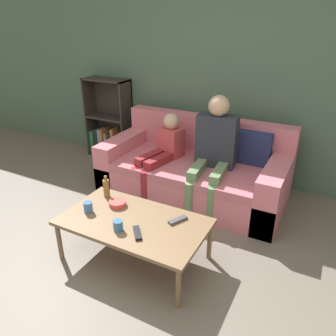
{
  "coord_description": "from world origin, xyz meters",
  "views": [
    {
      "loc": [
        1.18,
        -1.24,
        1.9
      ],
      "look_at": [
        -0.12,
        1.22,
        0.6
      ],
      "focal_mm": 35.0,
      "sensor_mm": 36.0,
      "label": 1
    }
  ],
  "objects_px": {
    "couch": "(195,172)",
    "bottle": "(106,188)",
    "person_child": "(162,150)",
    "tv_remote_1": "(137,233)",
    "bookshelf": "(110,128)",
    "snack_bowl": "(118,203)",
    "cup_near": "(118,226)",
    "cup_far": "(88,207)",
    "person_adult": "(215,145)",
    "coffee_table": "(134,224)",
    "tv_remote_0": "(178,220)"
  },
  "relations": [
    {
      "from": "couch",
      "to": "person_child",
      "type": "relative_size",
      "value": 2.21
    },
    {
      "from": "bookshelf",
      "to": "coffee_table",
      "type": "height_order",
      "value": "bookshelf"
    },
    {
      "from": "couch",
      "to": "person_adult",
      "type": "bearing_deg",
      "value": -19.21
    },
    {
      "from": "snack_bowl",
      "to": "tv_remote_1",
      "type": "bearing_deg",
      "value": -35.65
    },
    {
      "from": "bottle",
      "to": "bookshelf",
      "type": "bearing_deg",
      "value": 126.09
    },
    {
      "from": "cup_near",
      "to": "bottle",
      "type": "relative_size",
      "value": 0.41
    },
    {
      "from": "cup_far",
      "to": "snack_bowl",
      "type": "xyz_separation_m",
      "value": [
        0.16,
        0.2,
        -0.02
      ]
    },
    {
      "from": "cup_far",
      "to": "snack_bowl",
      "type": "relative_size",
      "value": 0.62
    },
    {
      "from": "tv_remote_0",
      "to": "person_adult",
      "type": "bearing_deg",
      "value": 121.79
    },
    {
      "from": "tv_remote_1",
      "to": "bottle",
      "type": "height_order",
      "value": "bottle"
    },
    {
      "from": "coffee_table",
      "to": "cup_far",
      "type": "relative_size",
      "value": 12.73
    },
    {
      "from": "bottle",
      "to": "coffee_table",
      "type": "bearing_deg",
      "value": -26.34
    },
    {
      "from": "person_child",
      "to": "person_adult",
      "type": "bearing_deg",
      "value": 18.24
    },
    {
      "from": "cup_near",
      "to": "bottle",
      "type": "distance_m",
      "value": 0.55
    },
    {
      "from": "bookshelf",
      "to": "cup_far",
      "type": "xyz_separation_m",
      "value": [
        1.17,
        -1.86,
        0.02
      ]
    },
    {
      "from": "couch",
      "to": "coffee_table",
      "type": "height_order",
      "value": "couch"
    },
    {
      "from": "couch",
      "to": "bottle",
      "type": "relative_size",
      "value": 9.61
    },
    {
      "from": "cup_near",
      "to": "snack_bowl",
      "type": "xyz_separation_m",
      "value": [
        -0.22,
        0.3,
        -0.02
      ]
    },
    {
      "from": "person_adult",
      "to": "bookshelf",
      "type": "bearing_deg",
      "value": 156.92
    },
    {
      "from": "bottle",
      "to": "person_child",
      "type": "bearing_deg",
      "value": 85.29
    },
    {
      "from": "person_child",
      "to": "cup_near",
      "type": "xyz_separation_m",
      "value": [
        0.32,
        -1.31,
        -0.1
      ]
    },
    {
      "from": "bottle",
      "to": "cup_far",
      "type": "bearing_deg",
      "value": -85.86
    },
    {
      "from": "bookshelf",
      "to": "snack_bowl",
      "type": "xyz_separation_m",
      "value": [
        1.33,
        -1.66,
        -0.0
      ]
    },
    {
      "from": "bookshelf",
      "to": "person_child",
      "type": "distance_m",
      "value": 1.39
    },
    {
      "from": "bookshelf",
      "to": "snack_bowl",
      "type": "distance_m",
      "value": 2.12
    },
    {
      "from": "tv_remote_1",
      "to": "cup_near",
      "type": "bearing_deg",
      "value": 149.01
    },
    {
      "from": "person_child",
      "to": "tv_remote_1",
      "type": "xyz_separation_m",
      "value": [
        0.48,
        -1.28,
        -0.13
      ]
    },
    {
      "from": "bookshelf",
      "to": "tv_remote_1",
      "type": "xyz_separation_m",
      "value": [
        1.7,
        -1.93,
        -0.01
      ]
    },
    {
      "from": "person_adult",
      "to": "cup_near",
      "type": "distance_m",
      "value": 1.41
    },
    {
      "from": "cup_near",
      "to": "snack_bowl",
      "type": "distance_m",
      "value": 0.37
    },
    {
      "from": "bookshelf",
      "to": "person_adult",
      "type": "relative_size",
      "value": 0.95
    },
    {
      "from": "bookshelf",
      "to": "tv_remote_1",
      "type": "distance_m",
      "value": 2.57
    },
    {
      "from": "cup_near",
      "to": "cup_far",
      "type": "distance_m",
      "value": 0.39
    },
    {
      "from": "person_adult",
      "to": "cup_far",
      "type": "bearing_deg",
      "value": -121.92
    },
    {
      "from": "bookshelf",
      "to": "tv_remote_0",
      "type": "xyz_separation_m",
      "value": [
        1.9,
        -1.63,
        -0.01
      ]
    },
    {
      "from": "couch",
      "to": "bottle",
      "type": "bearing_deg",
      "value": -111.38
    },
    {
      "from": "bookshelf",
      "to": "bottle",
      "type": "height_order",
      "value": "bookshelf"
    },
    {
      "from": "bookshelf",
      "to": "coffee_table",
      "type": "xyz_separation_m",
      "value": [
        1.58,
        -1.79,
        -0.06
      ]
    },
    {
      "from": "bookshelf",
      "to": "snack_bowl",
      "type": "height_order",
      "value": "bookshelf"
    },
    {
      "from": "couch",
      "to": "snack_bowl",
      "type": "distance_m",
      "value": 1.19
    },
    {
      "from": "coffee_table",
      "to": "cup_far",
      "type": "height_order",
      "value": "cup_far"
    },
    {
      "from": "bookshelf",
      "to": "cup_far",
      "type": "relative_size",
      "value": 11.98
    },
    {
      "from": "coffee_table",
      "to": "cup_near",
      "type": "bearing_deg",
      "value": -100.06
    },
    {
      "from": "couch",
      "to": "person_child",
      "type": "bearing_deg",
      "value": -157.08
    },
    {
      "from": "person_adult",
      "to": "person_child",
      "type": "xyz_separation_m",
      "value": [
        -0.59,
        -0.06,
        -0.15
      ]
    },
    {
      "from": "bookshelf",
      "to": "couch",
      "type": "bearing_deg",
      "value": -17.8
    },
    {
      "from": "coffee_table",
      "to": "cup_far",
      "type": "bearing_deg",
      "value": -170.31
    },
    {
      "from": "tv_remote_0",
      "to": "tv_remote_1",
      "type": "relative_size",
      "value": 1.08
    },
    {
      "from": "snack_bowl",
      "to": "bookshelf",
      "type": "bearing_deg",
      "value": 128.67
    },
    {
      "from": "tv_remote_1",
      "to": "bottle",
      "type": "relative_size",
      "value": 0.76
    }
  ]
}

